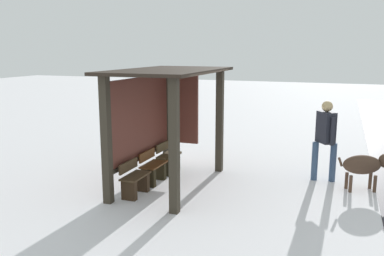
{
  "coord_description": "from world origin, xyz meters",
  "views": [
    {
      "loc": [
        -7.78,
        -3.45,
        2.93
      ],
      "look_at": [
        0.12,
        -0.47,
        1.29
      ],
      "focal_mm": 37.88,
      "sensor_mm": 36.0,
      "label": 1
    }
  ],
  "objects_px": {
    "bench_left_inside": "(135,181)",
    "person_walking": "(326,134)",
    "bench_center_inside": "(153,170)",
    "dog": "(366,165)",
    "bench_right_inside": "(168,160)",
    "bus_shelter": "(161,104)"
  },
  "relations": [
    {
      "from": "bench_left_inside",
      "to": "person_walking",
      "type": "height_order",
      "value": "person_walking"
    },
    {
      "from": "bench_center_inside",
      "to": "person_walking",
      "type": "xyz_separation_m",
      "value": [
        1.51,
        -3.54,
        0.78
      ]
    },
    {
      "from": "dog",
      "to": "bench_right_inside",
      "type": "bearing_deg",
      "value": 93.78
    },
    {
      "from": "bench_left_inside",
      "to": "bench_right_inside",
      "type": "distance_m",
      "value": 1.68
    },
    {
      "from": "bus_shelter",
      "to": "person_walking",
      "type": "xyz_separation_m",
      "value": [
        1.38,
        -3.37,
        -0.7
      ]
    },
    {
      "from": "person_walking",
      "to": "dog",
      "type": "distance_m",
      "value": 1.07
    },
    {
      "from": "bench_left_inside",
      "to": "bench_right_inside",
      "type": "relative_size",
      "value": 1.0
    },
    {
      "from": "bus_shelter",
      "to": "bench_left_inside",
      "type": "xyz_separation_m",
      "value": [
        -0.97,
        0.16,
        -1.48
      ]
    },
    {
      "from": "bench_left_inside",
      "to": "dog",
      "type": "bearing_deg",
      "value": -65.87
    },
    {
      "from": "bench_left_inside",
      "to": "dog",
      "type": "relative_size",
      "value": 0.67
    },
    {
      "from": "bench_right_inside",
      "to": "dog",
      "type": "xyz_separation_m",
      "value": [
        0.29,
        -4.4,
        0.25
      ]
    },
    {
      "from": "person_walking",
      "to": "bench_left_inside",
      "type": "bearing_deg",
      "value": 123.59
    },
    {
      "from": "bus_shelter",
      "to": "bench_left_inside",
      "type": "distance_m",
      "value": 1.78
    },
    {
      "from": "bench_center_inside",
      "to": "person_walking",
      "type": "distance_m",
      "value": 3.92
    },
    {
      "from": "bus_shelter",
      "to": "dog",
      "type": "bearing_deg",
      "value": -76.71
    },
    {
      "from": "bench_center_inside",
      "to": "bench_right_inside",
      "type": "distance_m",
      "value": 0.84
    },
    {
      "from": "bench_center_inside",
      "to": "person_walking",
      "type": "bearing_deg",
      "value": -66.9
    },
    {
      "from": "person_walking",
      "to": "bus_shelter",
      "type": "bearing_deg",
      "value": 112.23
    },
    {
      "from": "bus_shelter",
      "to": "bench_center_inside",
      "type": "distance_m",
      "value": 1.49
    },
    {
      "from": "bus_shelter",
      "to": "person_walking",
      "type": "distance_m",
      "value": 3.71
    },
    {
      "from": "bus_shelter",
      "to": "bench_center_inside",
      "type": "height_order",
      "value": "bus_shelter"
    },
    {
      "from": "bench_left_inside",
      "to": "bench_center_inside",
      "type": "height_order",
      "value": "bench_center_inside"
    }
  ]
}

